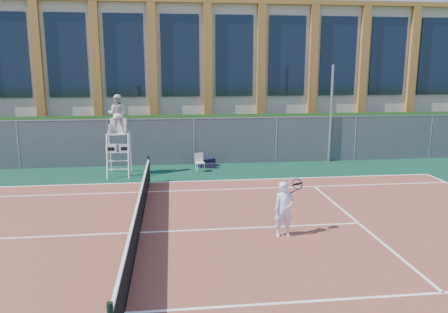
{
  "coord_description": "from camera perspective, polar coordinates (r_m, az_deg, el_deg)",
  "views": [
    {
      "loc": [
        1.0,
        -11.7,
        4.53
      ],
      "look_at": [
        2.74,
        3.0,
        1.53
      ],
      "focal_mm": 35.0,
      "sensor_mm": 36.0,
      "label": 1
    }
  ],
  "objects": [
    {
      "name": "building",
      "position": [
        29.67,
        -8.84,
        10.57
      ],
      "size": [
        45.0,
        10.6,
        8.22
      ],
      "color": "#BCB69C",
      "rests_on": "ground"
    },
    {
      "name": "ground",
      "position": [
        12.58,
        -11.01,
        -9.86
      ],
      "size": [
        120.0,
        120.0,
        0.0
      ],
      "primitive_type": "plane",
      "color": "#233814"
    },
    {
      "name": "steel_pole",
      "position": [
        21.89,
        13.77,
        5.41
      ],
      "size": [
        0.12,
        0.12,
        4.7
      ],
      "primitive_type": "cylinder",
      "color": "#9EA0A5",
      "rests_on": "ground"
    },
    {
      "name": "tennis_player",
      "position": [
        11.98,
        7.87,
        -6.8
      ],
      "size": [
        0.89,
        0.62,
        1.55
      ],
      "color": "#D4DBFF",
      "rests_on": "tennis_court"
    },
    {
      "name": "hedge",
      "position": [
        21.99,
        -9.29,
        2.33
      ],
      "size": [
        40.0,
        1.4,
        2.2
      ],
      "primitive_type": "cube",
      "color": "black",
      "rests_on": "ground"
    },
    {
      "name": "sports_bag_far",
      "position": [
        20.16,
        -1.89,
        -1.2
      ],
      "size": [
        0.57,
        0.33,
        0.21
      ],
      "primitive_type": "cube",
      "rotation": [
        0.0,
        0.0,
        -0.21
      ],
      "color": "black",
      "rests_on": "apron"
    },
    {
      "name": "sports_bag_near",
      "position": [
        20.45,
        -2.37,
        -0.8
      ],
      "size": [
        0.91,
        0.75,
        0.37
      ],
      "primitive_type": "cube",
      "rotation": [
        0.0,
        0.0,
        0.57
      ],
      "color": "black",
      "rests_on": "apron"
    },
    {
      "name": "umpire_chair",
      "position": [
        18.99,
        -13.75,
        5.16
      ],
      "size": [
        0.98,
        1.5,
        3.5
      ],
      "color": "white",
      "rests_on": "ground"
    },
    {
      "name": "fence",
      "position": [
        20.8,
        -9.42,
        1.81
      ],
      "size": [
        40.0,
        0.06,
        2.2
      ],
      "primitive_type": null,
      "color": "#595E60",
      "rests_on": "ground"
    },
    {
      "name": "apron",
      "position": [
        13.51,
        -10.71,
        -8.31
      ],
      "size": [
        36.0,
        20.0,
        0.01
      ],
      "primitive_type": "cube",
      "color": "#0B3424",
      "rests_on": "ground"
    },
    {
      "name": "tennis_court",
      "position": [
        12.57,
        -11.01,
        -9.78
      ],
      "size": [
        23.77,
        10.97,
        0.02
      ],
      "primitive_type": "cube",
      "color": "brown",
      "rests_on": "apron"
    },
    {
      "name": "plastic_chair",
      "position": [
        19.46,
        -3.22,
        -0.56
      ],
      "size": [
        0.45,
        0.45,
        0.82
      ],
      "color": "silver",
      "rests_on": "apron"
    },
    {
      "name": "tennis_net",
      "position": [
        12.4,
        -11.11,
        -7.55
      ],
      "size": [
        0.1,
        11.3,
        1.1
      ],
      "color": "black",
      "rests_on": "ground"
    }
  ]
}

